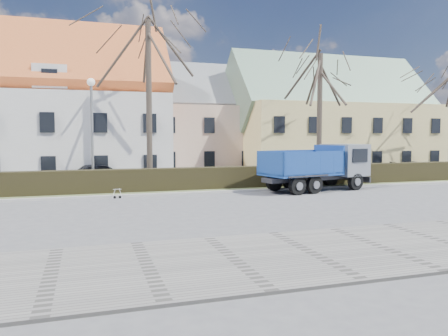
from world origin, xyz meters
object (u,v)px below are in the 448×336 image
object	(u,v)px
parked_car_a	(101,173)
parked_car_b	(415,168)
cart_frame	(114,193)
streetlight	(92,135)
dump_truck	(313,167)

from	to	relation	value
parked_car_a	parked_car_b	world-z (taller)	parked_car_a
cart_frame	parked_car_a	distance (m)	7.16
streetlight	parked_car_b	distance (m)	26.20
parked_car_b	parked_car_a	bearing A→B (deg)	97.39
streetlight	cart_frame	xyz separation A→B (m)	(0.96, -2.93, -3.01)
dump_truck	streetlight	world-z (taller)	streetlight
streetlight	parked_car_b	size ratio (longest dim) A/B	1.72
dump_truck	streetlight	distance (m)	12.93
streetlight	parked_car_b	bearing A→B (deg)	8.27
parked_car_b	streetlight	bearing A→B (deg)	106.69
cart_frame	parked_car_b	size ratio (longest dim) A/B	0.16
dump_truck	parked_car_a	size ratio (longest dim) A/B	1.66
streetlight	cart_frame	world-z (taller)	streetlight
dump_truck	parked_car_a	distance (m)	13.96
parked_car_a	parked_car_b	xyz separation A→B (m)	(25.24, -0.45, -0.17)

